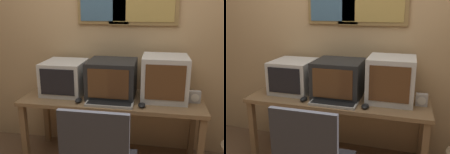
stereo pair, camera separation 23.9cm
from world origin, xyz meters
TOP-DOWN VIEW (x-y plane):
  - wall_back at (0.00, 1.14)m, footprint 8.00×0.08m
  - desk at (0.00, 0.76)m, footprint 1.74×0.60m
  - monitor_left at (-0.50, 0.84)m, footprint 0.41×0.43m
  - monitor_center at (-0.01, 0.82)m, footprint 0.46×0.44m
  - monitor_right at (0.50, 0.83)m, footprint 0.42×0.41m
  - keyboard_main at (0.01, 0.58)m, footprint 0.43×0.17m
  - mouse_near_keyboard at (0.30, 0.57)m, footprint 0.07×0.10m
  - mouse_far_corner at (-0.29, 0.58)m, footprint 0.06×0.11m
  - desk_clock at (0.78, 0.77)m, footprint 0.10×0.06m

SIDE VIEW (x-z plane):
  - desk at x=0.00m, z-range 0.27..0.97m
  - keyboard_main at x=0.01m, z-range 0.70..0.73m
  - mouse_near_keyboard at x=0.30m, z-range 0.70..0.74m
  - mouse_far_corner at x=-0.29m, z-range 0.70..0.74m
  - desk_clock at x=0.78m, z-range 0.70..0.81m
  - monitor_left at x=-0.50m, z-range 0.70..1.03m
  - monitor_center at x=-0.01m, z-range 0.70..1.06m
  - monitor_right at x=0.50m, z-range 0.70..1.12m
  - wall_back at x=0.00m, z-range 0.01..2.61m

